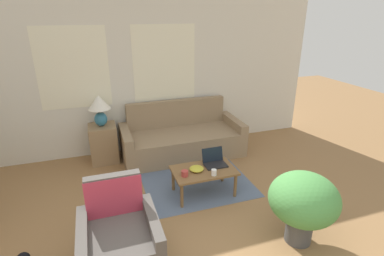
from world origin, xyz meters
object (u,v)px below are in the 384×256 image
Objects in this scene: coffee_table at (204,172)px; armchair at (120,242)px; laptop at (214,161)px; potted_plant at (303,201)px; cup_yellow at (185,173)px; snack_bowl at (197,169)px; table_lamp at (99,107)px; cup_navy at (214,172)px; couch at (182,139)px.

armchair is at bearing -143.23° from coffee_table.
laptop is 0.37× the size of potted_plant.
cup_yellow reaches higher than snack_bowl.
potted_plant reaches higher than coffee_table.
coffee_table is 4.44× the size of snack_bowl.
table_lamp reaches higher than snack_bowl.
cup_navy reaches higher than coffee_table.
armchair is 1.51m from cup_navy.
snack_bowl is at bearing 39.39° from armchair.
coffee_table is 1.05× the size of potted_plant.
armchair reaches higher than potted_plant.
cup_yellow is at bearing -160.77° from laptop.
table_lamp reaches higher than laptop.
couch is at bearing 95.06° from laptop.
coffee_table is at bearing -93.47° from couch.
potted_plant is (0.97, -1.12, 0.10)m from cup_yellow.
couch is 1.51m from table_lamp.
laptop is 1.38m from potted_plant.
armchair is 1.07× the size of potted_plant.
armchair is at bearing 171.54° from potted_plant.
coffee_table is at bearing -49.67° from table_lamp.
cup_navy is at bearing -15.40° from cup_yellow.
coffee_table is at bearing -2.35° from snack_bowl.
potted_plant reaches higher than cup_yellow.
cup_navy is 1.19m from potted_plant.
couch is 2.61m from armchair.
table_lamp is 1.68× the size of laptop.
armchair is at bearing -144.64° from laptop.
table_lamp is 5.48× the size of cup_yellow.
armchair is 10.87× the size of cup_navy.
cup_navy is (-0.12, -0.27, -0.01)m from laptop.
snack_bowl is (0.19, 0.09, -0.01)m from cup_yellow.
cup_navy is 0.38m from cup_yellow.
armchair is 1.47m from snack_bowl.
couch is at bearing 86.53° from coffee_table.
coffee_table is at bearing 111.27° from cup_navy.
couch is 2.62m from potted_plant.
cup_yellow is (-0.49, -0.17, -0.01)m from laptop.
snack_bowl is 0.24× the size of potted_plant.
coffee_table is 10.63× the size of cup_navy.
couch is 1.48m from cup_yellow.
armchair is 1.54m from coffee_table.
coffee_table is 1.39m from potted_plant.
cup_yellow is at bearing 41.96° from armchair.
cup_yellow reaches higher than coffee_table.
table_lamp is (-0.02, 2.39, 0.70)m from armchair.
couch reaches higher than coffee_table.
armchair is 9.41× the size of cup_yellow.
cup_yellow is at bearing -164.70° from coffee_table.
laptop is 3.78× the size of cup_navy.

